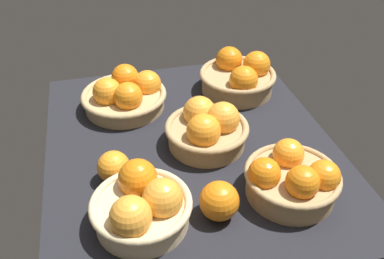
% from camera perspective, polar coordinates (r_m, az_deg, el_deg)
% --- Properties ---
extents(market_tray, '(0.84, 0.72, 0.03)m').
position_cam_1_polar(market_tray, '(1.07, -0.14, -2.74)').
color(market_tray, black).
rests_on(market_tray, ground).
extents(basket_near_right, '(0.21, 0.21, 0.11)m').
position_cam_1_polar(basket_near_right, '(0.84, -6.84, -10.32)').
color(basket_near_right, '#D3BC8C').
rests_on(basket_near_right, market_tray).
extents(basket_far_right, '(0.21, 0.21, 0.11)m').
position_cam_1_polar(basket_far_right, '(0.92, 13.63, -6.53)').
color(basket_far_right, tan).
rests_on(basket_far_right, market_tray).
extents(basket_near_left, '(0.24, 0.24, 0.10)m').
position_cam_1_polar(basket_near_left, '(1.20, -9.14, 4.79)').
color(basket_near_left, tan).
rests_on(basket_near_left, market_tray).
extents(basket_far_left, '(0.23, 0.23, 0.12)m').
position_cam_1_polar(basket_far_left, '(1.26, 6.50, 7.26)').
color(basket_far_left, tan).
rests_on(basket_far_left, market_tray).
extents(basket_center, '(0.21, 0.21, 0.11)m').
position_cam_1_polar(basket_center, '(1.03, 2.14, 0.17)').
color(basket_center, tan).
rests_on(basket_center, market_tray).
extents(loose_orange_front_gap, '(0.08, 0.08, 0.08)m').
position_cam_1_polar(loose_orange_front_gap, '(0.95, -10.74, -5.09)').
color(loose_orange_front_gap, orange).
rests_on(loose_orange_front_gap, market_tray).
extents(loose_orange_back_gap, '(0.08, 0.08, 0.08)m').
position_cam_1_polar(loose_orange_back_gap, '(0.86, 3.88, -9.76)').
color(loose_orange_back_gap, orange).
rests_on(loose_orange_back_gap, market_tray).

